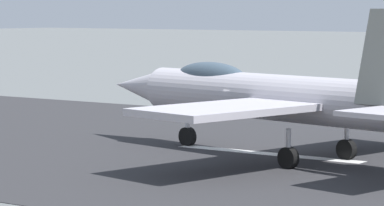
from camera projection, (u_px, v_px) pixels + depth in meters
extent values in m
plane|color=slate|center=(267.00, 154.00, 39.70)|extent=(400.00, 400.00, 0.00)
cube|color=#2D2D30|center=(267.00, 154.00, 39.70)|extent=(240.00, 26.00, 0.02)
cube|color=white|center=(268.00, 154.00, 39.68)|extent=(8.00, 0.70, 0.00)
cylinder|color=#B6B2BB|center=(281.00, 98.00, 38.24)|extent=(13.24, 4.29, 1.72)
cone|color=#B6B2BB|center=(139.00, 86.00, 44.13)|extent=(3.27, 2.03, 1.46)
ellipsoid|color=#3F5160|center=(211.00, 76.00, 40.88)|extent=(3.75, 1.79, 1.10)
cube|color=#B6B2BB|center=(225.00, 110.00, 34.87)|extent=(4.54, 6.63, 0.24)
cube|color=#B6B2BB|center=(368.00, 96.00, 40.17)|extent=(4.54, 6.63, 0.24)
cylinder|color=silver|center=(187.00, 129.00, 42.06)|extent=(0.18, 0.18, 1.40)
cylinder|color=black|center=(187.00, 137.00, 42.09)|extent=(0.80, 0.44, 0.76)
cylinder|color=silver|center=(288.00, 149.00, 35.98)|extent=(0.18, 0.18, 1.40)
cylinder|color=black|center=(288.00, 158.00, 36.01)|extent=(0.80, 0.44, 0.76)
cylinder|color=silver|center=(347.00, 141.00, 38.16)|extent=(0.18, 0.18, 1.40)
cylinder|color=black|center=(346.00, 150.00, 38.19)|extent=(0.80, 0.44, 0.76)
cube|color=#1E2338|center=(196.00, 106.00, 54.51)|extent=(0.24, 0.36, 0.93)
cube|color=yellow|center=(196.00, 93.00, 54.45)|extent=(0.49, 0.52, 0.63)
sphere|color=tan|center=(196.00, 84.00, 54.41)|extent=(0.22, 0.22, 0.22)
cylinder|color=yellow|center=(190.00, 94.00, 54.37)|extent=(0.10, 0.10, 0.59)
cylinder|color=yellow|center=(201.00, 94.00, 54.54)|extent=(0.10, 0.10, 0.59)
cone|color=orange|center=(337.00, 113.00, 52.69)|extent=(0.44, 0.44, 0.55)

